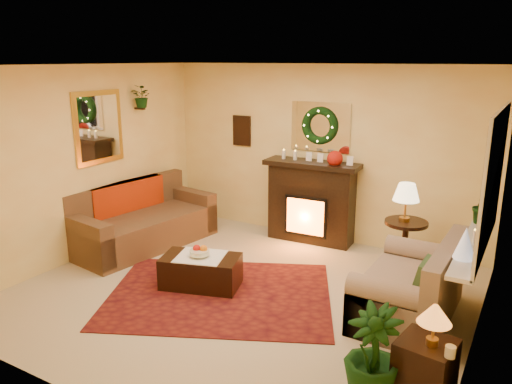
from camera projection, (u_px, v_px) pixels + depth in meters
The scene contains 31 objects.
floor at pixel (241, 293), 5.87m from camera, with size 5.00×5.00×0.00m, color beige.
ceiling at pixel (239, 65), 5.19m from camera, with size 5.00×5.00×0.00m, color white.
wall_back at pixel (320, 154), 7.41m from camera, with size 5.00×5.00×0.00m, color #EFD88C.
wall_front at pixel (78, 252), 3.65m from camera, with size 5.00×5.00×0.00m, color #EFD88C.
wall_left at pixel (83, 163), 6.74m from camera, with size 4.50×4.50×0.00m, color #EFD88C.
wall_right at pixel (485, 222), 4.32m from camera, with size 4.50×4.50×0.00m, color #EFD88C.
area_rug at pixel (220, 294), 5.82m from camera, with size 2.55×1.91×0.01m, color maroon.
sofa at pixel (144, 217), 7.26m from camera, with size 0.93×2.12×0.91m, color #4D2D1B.
red_throw at pixel (146, 213), 7.40m from camera, with size 0.77×1.26×0.02m, color #C33E1F.
fireplace at pixel (311, 205), 7.44m from camera, with size 1.25×0.40×1.15m, color black.
poinsettia at pixel (335, 159), 7.04m from camera, with size 0.22×0.22×0.22m, color #AE160B.
mantel_candle_a at pixel (284, 156), 7.45m from camera, with size 0.06×0.06×0.17m, color white.
mantel_candle_b at pixel (295, 157), 7.37m from camera, with size 0.06×0.06×0.17m, color white.
mantel_mirror at pixel (320, 127), 7.29m from camera, with size 0.92×0.02×0.72m, color white.
wreath at pixel (319, 126), 7.25m from camera, with size 0.55×0.55×0.11m, color #194719.
wall_art at pixel (242, 131), 7.98m from camera, with size 0.32×0.03×0.48m, color #381E11.
gold_mirror at pixel (99, 127), 6.86m from camera, with size 0.03×0.84×1.00m, color gold.
hanging_plant at pixel (143, 107), 7.37m from camera, with size 0.33×0.28×0.36m, color #194719.
loveseat at pixel (409, 279), 5.25m from camera, with size 0.87×1.50×0.87m, color gray.
window_frame at pixel (493, 181), 4.72m from camera, with size 0.03×1.86×1.36m, color white.
window_glass at pixel (491, 180), 4.73m from camera, with size 0.02×1.70×1.22m, color black.
window_sill at pixel (473, 246), 4.95m from camera, with size 0.22×1.86×0.04m, color white.
mini_tree at pixel (465, 243), 4.55m from camera, with size 0.20×0.20×0.29m, color white.
sill_plant at pixel (483, 207), 5.50m from camera, with size 0.29×0.24×0.54m, color #1D5A1E.
side_table_round at pixel (404, 249), 6.35m from camera, with size 0.53×0.53×0.70m, color black.
lamp_cream at pixel (405, 207), 6.21m from camera, with size 0.33×0.33×0.50m, color #FFE5A6.
end_table_square at pixel (425, 369), 3.99m from camera, with size 0.42×0.42×0.51m, color black.
lamp_tiffany at pixel (434, 318), 3.82m from camera, with size 0.26×0.26×0.39m, color orange.
coffee_table at pixel (201, 270), 5.98m from camera, with size 0.92×0.50×0.39m, color #331F0F.
fruit_bowl at pixel (199, 252), 5.90m from camera, with size 0.24×0.24×0.05m, color #E6EDC7.
floor_palm at pixel (373, 348), 3.95m from camera, with size 1.34×1.34×2.40m, color #275220.
Camera 1 is at (2.84, -4.55, 2.67)m, focal length 35.00 mm.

